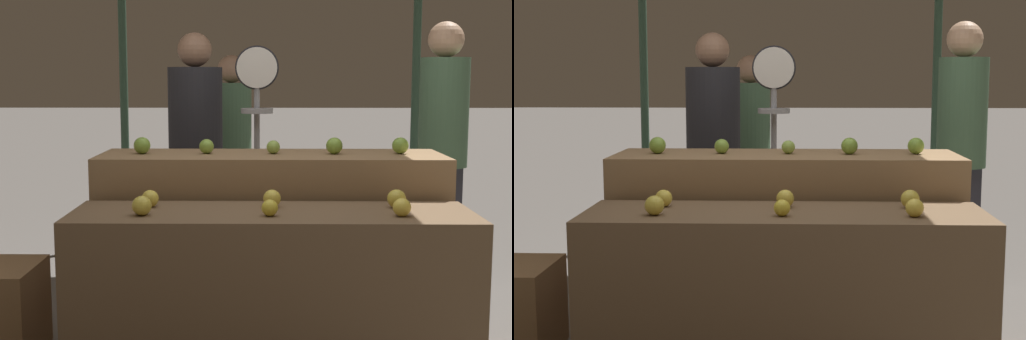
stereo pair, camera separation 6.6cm
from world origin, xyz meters
TOP-DOWN VIEW (x-y plane):
  - display_counter_front at (0.00, 0.00)m, footprint 1.82×0.55m
  - display_counter_back at (0.00, 0.60)m, footprint 1.82×0.55m
  - apple_front_0 at (-0.57, -0.10)m, footprint 0.09×0.09m
  - apple_front_1 at (-0.01, -0.11)m, footprint 0.07×0.07m
  - apple_front_2 at (0.57, -0.10)m, footprint 0.08×0.08m
  - apple_front_3 at (-0.57, 0.10)m, footprint 0.08×0.08m
  - apple_front_4 at (0.00, 0.11)m, footprint 0.08×0.08m
  - apple_front_5 at (0.58, 0.10)m, footprint 0.09×0.09m
  - apple_back_0 at (-0.69, 0.59)m, footprint 0.09×0.09m
  - apple_back_1 at (-0.35, 0.60)m, footprint 0.08×0.08m
  - apple_back_2 at (0.01, 0.60)m, footprint 0.07×0.07m
  - apple_back_3 at (0.33, 0.59)m, footprint 0.09×0.09m
  - apple_back_4 at (0.69, 0.61)m, footprint 0.09×0.09m
  - produce_scale at (-0.09, 1.27)m, footprint 0.27×0.20m
  - person_vendor_at_scale at (-0.50, 1.60)m, footprint 0.44×0.44m
  - person_customer_left at (1.17, 1.64)m, footprint 0.44×0.44m
  - person_customer_right at (-0.29, 2.32)m, footprint 0.33×0.33m

SIDE VIEW (x-z plane):
  - display_counter_front at x=0.00m, z-range 0.00..0.84m
  - display_counter_back at x=0.00m, z-range 0.00..1.03m
  - apple_front_1 at x=-0.01m, z-range 0.84..0.91m
  - apple_front_2 at x=0.57m, z-range 0.84..0.92m
  - apple_front_3 at x=-0.57m, z-range 0.84..0.92m
  - apple_front_4 at x=0.00m, z-range 0.84..0.92m
  - apple_front_5 at x=0.58m, z-range 0.84..0.92m
  - apple_front_0 at x=-0.57m, z-range 0.84..0.92m
  - person_customer_right at x=-0.29m, z-range 0.14..1.74m
  - person_vendor_at_scale at x=-0.50m, z-range 0.13..1.87m
  - person_customer_left at x=1.17m, z-range 0.16..1.96m
  - apple_back_2 at x=0.01m, z-range 1.03..1.11m
  - apple_back_1 at x=-0.35m, z-range 1.03..1.11m
  - apple_back_4 at x=0.69m, z-range 1.03..1.12m
  - apple_back_3 at x=0.33m, z-range 1.03..1.12m
  - apple_back_0 at x=-0.69m, z-range 1.03..1.12m
  - produce_scale at x=-0.09m, z-range 0.37..2.00m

